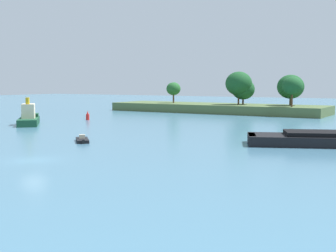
# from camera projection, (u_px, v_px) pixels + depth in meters

# --- Properties ---
(ground_plane) EXTENTS (400.00, 400.00, 0.00)m
(ground_plane) POSITION_uv_depth(u_px,v_px,m) (33.00, 160.00, 44.33)
(ground_plane) COLOR teal
(treeline_island) EXTENTS (56.40, 14.71, 10.44)m
(treeline_island) POSITION_uv_depth(u_px,v_px,m) (228.00, 101.00, 114.91)
(treeline_island) COLOR #4C6038
(treeline_island) RESTS_ON ground
(tugboat) EXTENTS (9.87, 9.91, 5.02)m
(tugboat) POSITION_uv_depth(u_px,v_px,m) (29.00, 118.00, 82.07)
(tugboat) COLOR #19472D
(tugboat) RESTS_ON ground
(small_motorboat) EXTENTS (4.11, 4.08, 0.89)m
(small_motorboat) POSITION_uv_depth(u_px,v_px,m) (82.00, 140.00, 58.30)
(small_motorboat) COLOR black
(small_motorboat) RESTS_ON ground
(channel_buoy_red) EXTENTS (0.70, 0.70, 1.90)m
(channel_buoy_red) POSITION_uv_depth(u_px,v_px,m) (88.00, 116.00, 92.13)
(channel_buoy_red) COLOR red
(channel_buoy_red) RESTS_ON ground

